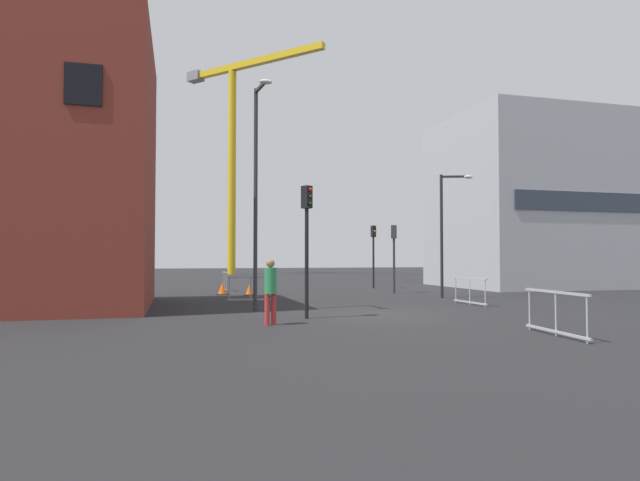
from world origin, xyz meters
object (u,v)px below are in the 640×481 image
at_px(pedestrian_walking, 270,286).
at_px(streetlamp_short, 446,224).
at_px(streetlamp_tall, 257,182).
at_px(traffic_light_median, 394,247).
at_px(construction_crane, 235,132).
at_px(traffic_cone_striped, 249,290).
at_px(traffic_light_far, 307,229).
at_px(traffic_cone_by_barrier, 222,289).
at_px(traffic_light_verge, 373,246).

bearing_deg(pedestrian_walking, streetlamp_short, 38.86).
distance_m(streetlamp_tall, traffic_light_median, 11.45).
xyz_separation_m(construction_crane, traffic_cone_striped, (-2.70, -33.43, -15.82)).
xyz_separation_m(traffic_light_far, traffic_cone_striped, (-0.34, 10.97, -2.51)).
bearing_deg(traffic_cone_by_barrier, pedestrian_walking, -88.72).
bearing_deg(traffic_light_verge, traffic_light_far, -117.71).
bearing_deg(pedestrian_walking, traffic_cone_by_barrier, 91.28).
distance_m(traffic_light_far, pedestrian_walking, 2.50).
bearing_deg(traffic_light_verge, streetlamp_short, -86.94).
bearing_deg(traffic_cone_striped, traffic_light_verge, 25.38).
bearing_deg(construction_crane, traffic_light_far, -93.03).
bearing_deg(traffic_cone_by_barrier, construction_crane, 83.05).
bearing_deg(streetlamp_short, traffic_cone_striped, 152.27).
xyz_separation_m(streetlamp_tall, traffic_light_median, (8.37, 7.51, -2.14)).
distance_m(traffic_light_far, traffic_cone_striped, 11.26).
distance_m(construction_crane, streetlamp_short, 40.42).
xyz_separation_m(streetlamp_short, traffic_light_verge, (-0.45, 8.37, -0.86)).
xyz_separation_m(construction_crane, traffic_light_verge, (5.44, -29.58, -13.47)).
xyz_separation_m(traffic_light_far, traffic_light_verge, (7.79, 14.83, -0.16)).
relative_size(traffic_light_median, pedestrian_walking, 1.96).
distance_m(traffic_light_median, traffic_light_verge, 4.68).
relative_size(pedestrian_walking, traffic_cone_by_barrier, 2.97).
bearing_deg(traffic_light_median, traffic_light_far, -125.22).
xyz_separation_m(traffic_cone_by_barrier, traffic_cone_striped, (1.30, -0.66, -0.04)).
bearing_deg(construction_crane, traffic_light_median, -81.95).
relative_size(traffic_light_far, pedestrian_walking, 2.24).
bearing_deg(traffic_light_median, traffic_cone_striped, 174.08).
relative_size(traffic_light_median, traffic_light_far, 0.87).
relative_size(construction_crane, traffic_light_median, 6.71).
bearing_deg(streetlamp_tall, traffic_cone_striped, 84.26).
height_order(streetlamp_short, traffic_light_far, streetlamp_short).
height_order(construction_crane, streetlamp_short, construction_crane).
relative_size(construction_crane, traffic_cone_striped, 45.47).
bearing_deg(streetlamp_tall, traffic_light_verge, 53.57).
distance_m(streetlamp_tall, traffic_light_far, 3.45).
xyz_separation_m(streetlamp_short, pedestrian_walking, (-9.59, -7.73, -2.38)).
xyz_separation_m(streetlamp_tall, streetlamp_short, (9.42, 3.78, -1.12)).
xyz_separation_m(traffic_light_median, traffic_cone_striped, (-7.54, 0.78, -2.19)).
xyz_separation_m(construction_crane, traffic_light_median, (4.84, -34.22, -13.63)).
height_order(traffic_light_far, traffic_light_verge, traffic_light_far).
relative_size(streetlamp_tall, traffic_light_verge, 2.06).
height_order(construction_crane, traffic_cone_striped, construction_crane).
relative_size(streetlamp_short, pedestrian_walking, 3.14).
xyz_separation_m(traffic_light_far, traffic_cone_by_barrier, (-1.64, 11.63, -2.47)).
height_order(traffic_light_far, pedestrian_walking, traffic_light_far).
xyz_separation_m(streetlamp_tall, traffic_light_verge, (8.97, 12.15, -1.98)).
height_order(streetlamp_tall, traffic_cone_striped, streetlamp_tall).
bearing_deg(streetlamp_tall, streetlamp_short, 21.87).
xyz_separation_m(streetlamp_tall, traffic_cone_by_barrier, (-0.46, 8.95, -4.29)).
xyz_separation_m(streetlamp_tall, traffic_cone_striped, (0.83, 8.29, -4.33)).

